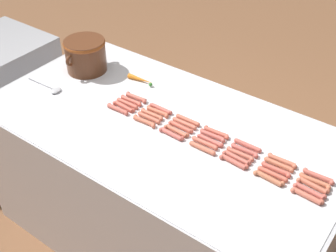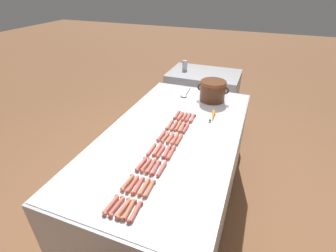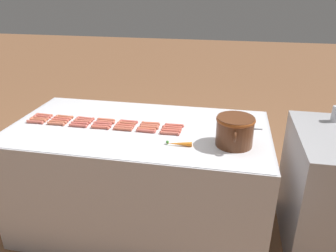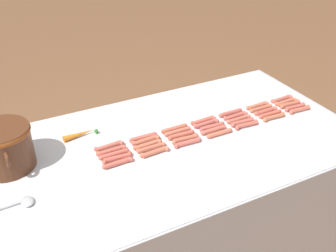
% 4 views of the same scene
% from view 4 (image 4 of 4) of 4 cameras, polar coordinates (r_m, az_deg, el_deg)
% --- Properties ---
extents(griddle_counter, '(1.04, 1.98, 0.92)m').
position_cam_4_polar(griddle_counter, '(2.27, -0.33, -12.21)').
color(griddle_counter, '#BCBCC1').
rests_on(griddle_counter, ground_plane).
extents(hot_dog_0, '(0.03, 0.15, 0.02)m').
position_cam_4_polar(hot_dog_0, '(2.37, 18.30, 2.24)').
color(hot_dog_0, '#C9634D').
rests_on(hot_dog_0, griddle_counter).
extents(hot_dog_1, '(0.03, 0.15, 0.02)m').
position_cam_4_polar(hot_dog_1, '(2.26, 14.91, 1.26)').
color(hot_dog_1, '#BF6848').
rests_on(hot_dog_1, griddle_counter).
extents(hot_dog_2, '(0.03, 0.15, 0.02)m').
position_cam_4_polar(hot_dog_2, '(2.15, 11.17, 0.17)').
color(hot_dog_2, '#C35B4C').
rests_on(hot_dog_2, griddle_counter).
extents(hot_dog_3, '(0.02, 0.15, 0.02)m').
position_cam_4_polar(hot_dog_3, '(2.06, 7.37, -1.04)').
color(hot_dog_3, '#CD674C').
rests_on(hot_dog_3, griddle_counter).
extents(hot_dog_4, '(0.03, 0.15, 0.02)m').
position_cam_4_polar(hot_dog_4, '(1.97, 2.84, -2.40)').
color(hot_dog_4, '#C95B50').
rests_on(hot_dog_4, griddle_counter).
extents(hot_dog_5, '(0.03, 0.15, 0.02)m').
position_cam_4_polar(hot_dog_5, '(1.90, -1.92, -3.74)').
color(hot_dog_5, '#CC654A').
rests_on(hot_dog_5, griddle_counter).
extents(hot_dog_6, '(0.03, 0.15, 0.02)m').
position_cam_4_polar(hot_dog_6, '(1.85, -7.16, -5.26)').
color(hot_dog_6, '#C85A4B').
rests_on(hot_dog_6, griddle_counter).
extents(hot_dog_7, '(0.03, 0.15, 0.02)m').
position_cam_4_polar(hot_dog_7, '(2.39, 17.70, 2.59)').
color(hot_dog_7, '#C55B4E').
rests_on(hot_dog_7, griddle_counter).
extents(hot_dog_8, '(0.02, 0.15, 0.02)m').
position_cam_4_polar(hot_dog_8, '(2.28, 14.40, 1.67)').
color(hot_dog_8, '#CB5C48').
rests_on(hot_dog_8, griddle_counter).
extents(hot_dog_9, '(0.03, 0.15, 0.02)m').
position_cam_4_polar(hot_dog_9, '(2.17, 10.58, 0.56)').
color(hot_dog_9, '#C15E4F').
rests_on(hot_dog_9, griddle_counter).
extents(hot_dog_10, '(0.03, 0.15, 0.02)m').
position_cam_4_polar(hot_dog_10, '(2.08, 6.52, -0.58)').
color(hot_dog_10, '#CB644F').
rests_on(hot_dog_10, griddle_counter).
extents(hot_dog_11, '(0.03, 0.15, 0.02)m').
position_cam_4_polar(hot_dog_11, '(2.00, 2.46, -1.83)').
color(hot_dog_11, '#C6654A').
rests_on(hot_dog_11, griddle_counter).
extents(hot_dog_12, '(0.03, 0.15, 0.02)m').
position_cam_4_polar(hot_dog_12, '(1.93, -2.39, -3.13)').
color(hot_dog_12, '#C3634C').
rests_on(hot_dog_12, griddle_counter).
extents(hot_dog_13, '(0.03, 0.15, 0.02)m').
position_cam_4_polar(hot_dog_13, '(1.88, -7.26, -4.53)').
color(hot_dog_13, '#C85949').
rests_on(hot_dog_13, griddle_counter).
extents(hot_dog_14, '(0.03, 0.15, 0.02)m').
position_cam_4_polar(hot_dog_14, '(2.41, 17.04, 3.02)').
color(hot_dog_14, '#C3644B').
rests_on(hot_dog_14, griddle_counter).
extents(hot_dog_15, '(0.03, 0.15, 0.02)m').
position_cam_4_polar(hot_dog_15, '(2.30, 13.81, 2.08)').
color(hot_dog_15, '#CB5A4A').
rests_on(hot_dog_15, griddle_counter).
extents(hot_dog_16, '(0.03, 0.15, 0.02)m').
position_cam_4_polar(hot_dog_16, '(2.19, 10.08, 0.98)').
color(hot_dog_16, '#C6624E').
rests_on(hot_dog_16, griddle_counter).
extents(hot_dog_17, '(0.03, 0.15, 0.02)m').
position_cam_4_polar(hot_dog_17, '(2.11, 6.31, -0.08)').
color(hot_dog_17, '#C75B4F').
rests_on(hot_dog_17, griddle_counter).
extents(hot_dog_18, '(0.03, 0.15, 0.02)m').
position_cam_4_polar(hot_dog_18, '(2.03, 1.89, -1.27)').
color(hot_dog_18, '#CB5B47').
rests_on(hot_dog_18, griddle_counter).
extents(hot_dog_19, '(0.03, 0.15, 0.02)m').
position_cam_4_polar(hot_dog_19, '(1.96, -2.94, -2.69)').
color(hot_dog_19, '#CB674C').
rests_on(hot_dog_19, griddle_counter).
extents(hot_dog_20, '(0.03, 0.15, 0.02)m').
position_cam_4_polar(hot_dog_20, '(1.91, -7.72, -4.01)').
color(hot_dog_20, '#C65B4A').
rests_on(hot_dog_20, griddle_counter).
extents(hot_dog_21, '(0.03, 0.15, 0.02)m').
position_cam_4_polar(hot_dog_21, '(2.43, 16.49, 3.33)').
color(hot_dog_21, '#C56849').
rests_on(hot_dog_21, griddle_counter).
extents(hot_dog_22, '(0.03, 0.15, 0.02)m').
position_cam_4_polar(hot_dog_22, '(2.33, 13.15, 2.48)').
color(hot_dog_22, '#C4674A').
rests_on(hot_dog_22, griddle_counter).
extents(hot_dog_23, '(0.03, 0.15, 0.02)m').
position_cam_4_polar(hot_dog_23, '(2.22, 9.62, 1.43)').
color(hot_dog_23, '#C45A4F').
rests_on(hot_dog_23, griddle_counter).
extents(hot_dog_24, '(0.03, 0.15, 0.02)m').
position_cam_4_polar(hot_dog_24, '(2.13, 5.47, 0.35)').
color(hot_dog_24, '#C15B4F').
rests_on(hot_dog_24, griddle_counter).
extents(hot_dog_25, '(0.03, 0.15, 0.02)m').
position_cam_4_polar(hot_dog_25, '(2.05, 1.38, -0.79)').
color(hot_dog_25, '#CB6650').
rests_on(hot_dog_25, griddle_counter).
extents(hot_dog_26, '(0.03, 0.15, 0.02)m').
position_cam_4_polar(hot_dog_26, '(1.99, -3.17, -2.05)').
color(hot_dog_26, '#C76448').
rests_on(hot_dog_26, griddle_counter).
extents(hot_dog_27, '(0.03, 0.15, 0.02)m').
position_cam_4_polar(hot_dog_27, '(1.93, -8.10, -3.49)').
color(hot_dog_27, '#CD5B4A').
rests_on(hot_dog_27, griddle_counter).
extents(hot_dog_28, '(0.03, 0.15, 0.02)m').
position_cam_4_polar(hot_dog_28, '(2.46, 15.93, 3.73)').
color(hot_dog_28, '#C45D4F').
rests_on(hot_dog_28, griddle_counter).
extents(hot_dog_29, '(0.03, 0.15, 0.02)m').
position_cam_4_polar(hot_dog_29, '(2.35, 12.66, 2.86)').
color(hot_dog_29, '#C7674D').
rests_on(hot_dog_29, griddle_counter).
extents(hot_dog_30, '(0.02, 0.15, 0.02)m').
position_cam_4_polar(hot_dog_30, '(2.25, 8.91, 1.88)').
color(hot_dog_30, '#C3594D').
rests_on(hot_dog_30, griddle_counter).
extents(hot_dog_31, '(0.03, 0.15, 0.02)m').
position_cam_4_polar(hot_dog_31, '(2.16, 5.06, 0.79)').
color(hot_dog_31, '#CE5C49').
rests_on(hot_dog_31, griddle_counter).
extents(hot_dog_32, '(0.03, 0.15, 0.02)m').
position_cam_4_polar(hot_dog_32, '(2.08, 0.91, -0.36)').
color(hot_dog_32, '#C65F47').
rests_on(hot_dog_32, griddle_counter).
extents(hot_dog_33, '(0.03, 0.15, 0.02)m').
position_cam_4_polar(hot_dog_33, '(2.01, -3.58, -1.62)').
color(hot_dog_33, '#C4594D').
rests_on(hot_dog_33, griddle_counter).
extents(hot_dog_34, '(0.03, 0.15, 0.02)m').
position_cam_4_polar(hot_dog_34, '(1.97, -8.42, -2.84)').
color(hot_dog_34, '#C15F4F').
rests_on(hot_dog_34, griddle_counter).
extents(bean_pot, '(0.32, 0.26, 0.20)m').
position_cam_4_polar(bean_pot, '(1.91, -22.44, -2.60)').
color(bean_pot, '#562D19').
rests_on(bean_pot, griddle_counter).
extents(serving_spoon, '(0.07, 0.27, 0.02)m').
position_cam_4_polar(serving_spoon, '(1.74, -20.87, -10.45)').
color(serving_spoon, '#B7B7BC').
rests_on(serving_spoon, griddle_counter).
extents(carrot, '(0.05, 0.18, 0.03)m').
position_cam_4_polar(carrot, '(2.08, -12.38, -1.13)').
color(carrot, orange).
rests_on(carrot, griddle_counter).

